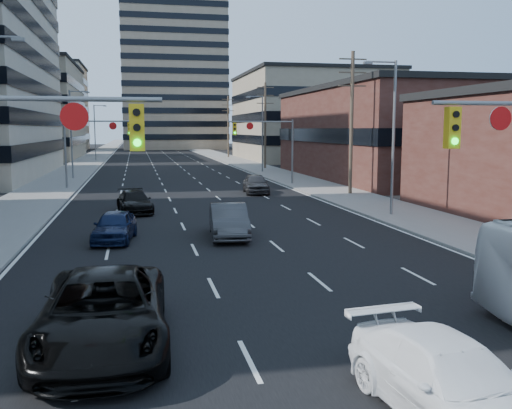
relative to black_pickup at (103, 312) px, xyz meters
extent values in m
cube|color=black|center=(4.99, 122.57, -0.87)|extent=(18.00, 300.00, 0.02)
cube|color=slate|center=(-6.51, 122.57, -0.81)|extent=(5.00, 300.00, 0.15)
cube|color=slate|center=(16.49, 122.57, -0.81)|extent=(5.00, 300.00, 0.15)
cube|color=gray|center=(-19.01, 92.57, 7.12)|extent=(20.00, 30.00, 16.00)
cube|color=#472119|center=(28.99, 42.57, 3.62)|extent=(20.00, 30.00, 9.00)
cube|color=gray|center=(29.99, 80.57, 6.12)|extent=(22.00, 28.00, 14.00)
cube|color=gray|center=(10.99, 142.57, 28.12)|extent=(26.00, 26.00, 58.00)
cube|color=#ADA089|center=(-23.01, 132.57, 9.12)|extent=(24.00, 24.00, 20.00)
cube|color=gray|center=(36.99, 122.57, 5.12)|extent=(22.00, 22.00, 12.00)
cylinder|color=slate|center=(-1.76, 0.57, 4.92)|extent=(6.50, 0.12, 0.12)
cube|color=gold|center=(0.89, 0.57, 4.27)|extent=(0.35, 0.28, 1.10)
cylinder|color=black|center=(0.89, 0.41, 4.62)|extent=(0.18, 0.06, 0.18)
cylinder|color=black|center=(0.89, 0.41, 4.27)|extent=(0.18, 0.06, 0.18)
cylinder|color=#0CE526|center=(0.89, 0.41, 3.92)|extent=(0.18, 0.06, 0.18)
cylinder|color=white|center=(-0.51, 0.54, 4.52)|extent=(0.64, 0.06, 0.64)
cube|color=gold|center=(9.09, 0.57, 4.27)|extent=(0.35, 0.28, 1.10)
cylinder|color=black|center=(9.09, 0.41, 4.62)|extent=(0.18, 0.06, 0.18)
cylinder|color=black|center=(9.09, 0.41, 4.27)|extent=(0.18, 0.06, 0.18)
cylinder|color=#0CE526|center=(9.09, 0.41, 3.92)|extent=(0.18, 0.06, 0.18)
cylinder|color=white|center=(10.49, 0.54, 4.52)|extent=(0.64, 0.06, 0.64)
cylinder|color=slate|center=(-5.01, 37.57, 2.12)|extent=(0.18, 0.18, 6.00)
cylinder|color=slate|center=(-2.01, 37.57, 4.92)|extent=(6.00, 0.12, 0.12)
cube|color=gold|center=(0.39, 37.57, 4.27)|extent=(0.35, 0.28, 1.10)
cylinder|color=black|center=(0.39, 37.41, 4.62)|extent=(0.18, 0.06, 0.18)
cylinder|color=black|center=(0.39, 37.41, 4.27)|extent=(0.18, 0.06, 0.18)
cylinder|color=#0CE526|center=(0.39, 37.41, 3.92)|extent=(0.18, 0.06, 0.18)
cylinder|color=white|center=(-1.01, 37.54, 4.52)|extent=(0.64, 0.06, 0.64)
cylinder|color=slate|center=(14.99, 37.57, 2.12)|extent=(0.18, 0.18, 6.00)
cylinder|color=slate|center=(11.99, 37.57, 4.92)|extent=(6.00, 0.12, 0.12)
cube|color=gold|center=(9.59, 37.57, 4.27)|extent=(0.35, 0.28, 1.10)
cylinder|color=black|center=(9.59, 37.41, 4.62)|extent=(0.18, 0.06, 0.18)
cylinder|color=black|center=(9.59, 37.41, 4.27)|extent=(0.18, 0.06, 0.18)
cylinder|color=#0CE526|center=(9.59, 37.41, 3.92)|extent=(0.18, 0.06, 0.18)
cylinder|color=white|center=(10.99, 37.54, 4.52)|extent=(0.64, 0.06, 0.64)
cylinder|color=#4C3D2D|center=(17.19, 28.57, 4.62)|extent=(0.28, 0.28, 11.00)
cube|color=#4C3D2D|center=(17.19, 28.57, 9.52)|extent=(2.20, 0.10, 0.10)
cube|color=#4C3D2D|center=(17.19, 28.57, 8.52)|extent=(2.20, 0.10, 0.10)
cube|color=#4C3D2D|center=(17.19, 28.57, 7.52)|extent=(2.20, 0.10, 0.10)
cylinder|color=#4C3D2D|center=(17.19, 58.57, 4.62)|extent=(0.28, 0.28, 11.00)
cube|color=#4C3D2D|center=(17.19, 58.57, 9.52)|extent=(2.20, 0.10, 0.10)
cube|color=#4C3D2D|center=(17.19, 58.57, 8.52)|extent=(2.20, 0.10, 0.10)
cube|color=#4C3D2D|center=(17.19, 58.57, 7.52)|extent=(2.20, 0.10, 0.10)
cylinder|color=#4C3D2D|center=(17.19, 88.57, 4.62)|extent=(0.28, 0.28, 11.00)
cube|color=#4C3D2D|center=(17.19, 88.57, 9.52)|extent=(2.20, 0.10, 0.10)
cube|color=#4C3D2D|center=(17.19, 88.57, 8.52)|extent=(2.20, 0.10, 0.10)
cube|color=#4C3D2D|center=(17.19, 88.57, 7.52)|extent=(2.20, 0.10, 0.10)
cube|color=slate|center=(-3.81, 12.57, 7.94)|extent=(0.50, 0.22, 0.14)
cylinder|color=slate|center=(-5.51, 47.57, 3.62)|extent=(0.16, 0.16, 9.00)
cylinder|color=slate|center=(-4.61, 47.57, 8.02)|extent=(1.80, 0.10, 0.10)
cube|color=slate|center=(-3.81, 47.57, 7.94)|extent=(0.50, 0.22, 0.14)
cylinder|color=slate|center=(-5.51, 82.57, 3.62)|extent=(0.16, 0.16, 9.00)
cylinder|color=slate|center=(-4.61, 82.57, 8.02)|extent=(1.80, 0.10, 0.10)
cube|color=slate|center=(-3.81, 82.57, 7.94)|extent=(0.50, 0.22, 0.14)
cylinder|color=slate|center=(15.49, 17.57, 3.62)|extent=(0.16, 0.16, 9.00)
cylinder|color=slate|center=(14.59, 17.57, 8.02)|extent=(1.80, 0.10, 0.10)
cube|color=slate|center=(13.79, 17.57, 7.94)|extent=(0.50, 0.22, 0.14)
cylinder|color=slate|center=(15.49, 52.57, 3.62)|extent=(0.16, 0.16, 9.00)
cylinder|color=slate|center=(14.59, 52.57, 8.02)|extent=(1.80, 0.10, 0.10)
cube|color=slate|center=(13.79, 52.57, 7.94)|extent=(0.50, 0.22, 0.14)
imported|color=black|center=(0.00, 0.00, 0.00)|extent=(3.04, 6.40, 1.76)
imported|color=white|center=(6.14, -4.68, -0.17)|extent=(2.53, 5.10, 1.42)
imported|color=#0E1839|center=(-0.19, 13.24, -0.17)|extent=(2.22, 4.35, 1.42)
imported|color=#3A3A3D|center=(5.08, 13.12, -0.09)|extent=(2.08, 4.93, 1.58)
imported|color=black|center=(0.69, 22.33, -0.21)|extent=(2.45, 4.85, 1.35)
imported|color=#302F32|center=(10.19, 31.16, -0.10)|extent=(2.26, 4.75, 1.57)
camera|label=1|loc=(0.84, -13.27, 4.23)|focal=40.00mm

